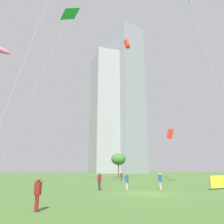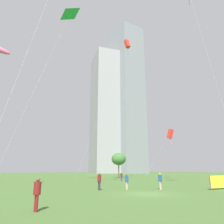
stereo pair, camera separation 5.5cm
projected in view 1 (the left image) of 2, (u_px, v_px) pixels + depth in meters
ground at (147, 194)px, 19.68m from camera, size 280.00×280.00×0.00m
person_standing_0 at (121, 176)px, 40.92m from camera, size 0.37×0.37×1.65m
person_standing_1 at (38, 192)px, 11.55m from camera, size 0.38×0.38×1.72m
person_standing_2 at (160, 180)px, 23.90m from camera, size 0.39×0.39×1.76m
person_standing_3 at (99, 180)px, 23.13m from camera, size 0.40×0.40×1.79m
person_standing_4 at (127, 181)px, 23.85m from camera, size 0.37×0.37×1.64m
kite_flying_2 at (70, 14)px, 38.96m from camera, size 10.88×3.59×29.60m
kite_flying_3 at (127, 44)px, 54.45m from camera, size 10.99×5.84×33.75m
kite_flying_4 at (170, 134)px, 54.23m from camera, size 7.98×2.47×11.96m
park_tree_0 at (118, 159)px, 57.56m from camera, size 3.77×3.77×6.35m
distant_highrise_0 at (105, 111)px, 131.96m from camera, size 18.01×23.10×72.70m
distant_highrise_1 at (124, 98)px, 135.47m from camera, size 17.41×23.49×90.63m
event_banner at (219, 182)px, 24.04m from camera, size 2.95×0.12×1.53m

